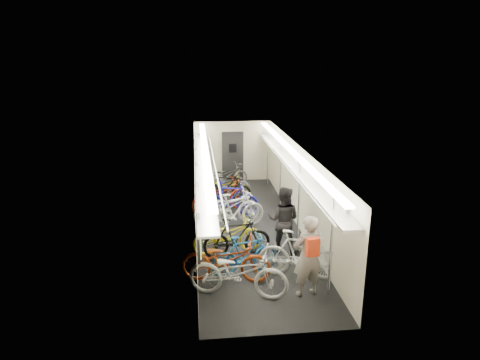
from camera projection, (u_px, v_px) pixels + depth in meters
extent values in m
plane|color=black|center=(248.00, 228.00, 12.60)|extent=(10.00, 10.00, 0.00)
plane|color=white|center=(248.00, 148.00, 11.92)|extent=(10.00, 10.00, 0.00)
plane|color=beige|center=(196.00, 191.00, 12.10)|extent=(0.00, 10.00, 10.00)
plane|color=beige|center=(299.00, 188.00, 12.41)|extent=(0.00, 10.00, 10.00)
plane|color=beige|center=(233.00, 151.00, 17.02)|extent=(3.00, 0.00, 3.00)
plane|color=beige|center=(283.00, 276.00, 7.49)|extent=(3.00, 0.00, 3.00)
cube|color=black|center=(198.00, 235.00, 9.04)|extent=(0.06, 1.10, 0.80)
cube|color=#81D25C|center=(200.00, 235.00, 9.05)|extent=(0.02, 0.96, 0.66)
cube|color=black|center=(197.00, 201.00, 11.14)|extent=(0.06, 1.10, 0.80)
cube|color=#81D25C|center=(199.00, 201.00, 11.15)|extent=(0.02, 0.96, 0.66)
cube|color=black|center=(197.00, 178.00, 13.24)|extent=(0.06, 1.10, 0.80)
cube|color=#81D25C|center=(198.00, 178.00, 13.24)|extent=(0.02, 0.96, 0.66)
cube|color=black|center=(196.00, 161.00, 15.34)|extent=(0.06, 1.10, 0.80)
cube|color=#81D25C|center=(197.00, 161.00, 15.34)|extent=(0.02, 0.96, 0.66)
cube|color=yellow|center=(198.00, 214.00, 10.08)|extent=(0.02, 0.22, 0.30)
cube|color=yellow|center=(197.00, 187.00, 12.18)|extent=(0.02, 0.22, 0.30)
cube|color=yellow|center=(197.00, 167.00, 14.27)|extent=(0.02, 0.22, 0.30)
cube|color=black|center=(233.00, 157.00, 17.02)|extent=(0.85, 0.08, 2.00)
cube|color=#999BA0|center=(203.00, 166.00, 11.92)|extent=(0.40, 9.70, 0.05)
cube|color=#999BA0|center=(293.00, 164.00, 12.18)|extent=(0.40, 9.70, 0.05)
cylinder|color=silver|center=(214.00, 163.00, 11.93)|extent=(0.04, 9.70, 0.04)
cylinder|color=silver|center=(281.00, 161.00, 12.12)|extent=(0.04, 9.70, 0.04)
cube|color=white|center=(205.00, 152.00, 11.81)|extent=(0.18, 9.60, 0.04)
cube|color=white|center=(290.00, 150.00, 12.05)|extent=(0.18, 9.60, 0.04)
cylinder|color=silver|center=(331.00, 244.00, 8.76)|extent=(0.05, 0.05, 2.38)
cylinder|color=silver|center=(299.00, 199.00, 11.43)|extent=(0.05, 0.05, 2.38)
cylinder|color=silver|center=(281.00, 174.00, 13.81)|extent=(0.05, 0.05, 2.38)
cylinder|color=silver|center=(268.00, 156.00, 16.20)|extent=(0.05, 0.05, 2.38)
imported|color=#B1B1B5|center=(238.00, 272.00, 8.92)|extent=(2.25, 1.31, 1.12)
imported|color=#1A5A9C|center=(245.00, 255.00, 9.85)|extent=(1.70, 0.85, 0.98)
imported|color=#91340F|center=(226.00, 260.00, 9.52)|extent=(2.12, 1.06, 1.06)
imported|color=black|center=(237.00, 237.00, 10.71)|extent=(1.78, 0.68, 1.04)
imported|color=yellow|center=(228.00, 235.00, 10.94)|extent=(1.89, 0.89, 0.95)
imported|color=silver|center=(235.00, 211.00, 12.32)|extent=(1.97, 1.25, 1.15)
imported|color=silver|center=(227.00, 207.00, 12.77)|extent=(2.10, 0.98, 1.06)
imported|color=navy|center=(230.00, 199.00, 13.45)|extent=(1.92, 0.88, 1.11)
imported|color=maroon|center=(220.00, 196.00, 13.76)|extent=(2.15, 1.43, 1.07)
imported|color=black|center=(226.00, 187.00, 14.65)|extent=(1.87, 1.11, 1.09)
imported|color=gold|center=(224.00, 187.00, 14.90)|extent=(1.78, 0.67, 0.93)
imported|color=silver|center=(300.00, 254.00, 9.66)|extent=(1.99, 1.08, 1.15)
imported|color=#5D5C61|center=(225.00, 184.00, 15.19)|extent=(1.93, 0.94, 0.97)
imported|color=#5C5B60|center=(227.00, 176.00, 16.24)|extent=(1.91, 1.33, 0.95)
imported|color=gray|center=(307.00, 256.00, 8.88)|extent=(0.74, 0.58, 1.79)
imported|color=black|center=(283.00, 220.00, 10.88)|extent=(1.05, 0.95, 1.75)
cube|color=red|center=(312.00, 247.00, 8.42)|extent=(0.28, 0.18, 0.38)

